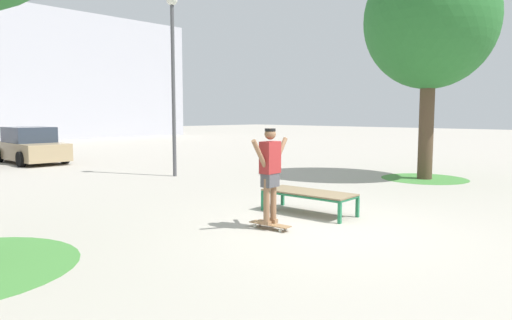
% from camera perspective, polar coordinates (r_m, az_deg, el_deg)
% --- Properties ---
extents(ground_plane, '(120.00, 120.00, 0.00)m').
position_cam_1_polar(ground_plane, '(8.33, 8.48, -8.43)').
color(ground_plane, '#B2AA9E').
extents(skate_box, '(0.90, 1.95, 0.46)m').
position_cam_1_polar(skate_box, '(9.43, 6.57, -4.18)').
color(skate_box, '#237A4C').
rests_on(skate_box, ground).
extents(skateboard, '(0.28, 0.82, 0.09)m').
position_cam_1_polar(skateboard, '(8.21, 1.74, -8.03)').
color(skateboard, '#9E754C').
rests_on(skateboard, ground).
extents(skater, '(1.00, 0.31, 1.69)m').
position_cam_1_polar(skater, '(8.03, 1.75, -1.12)').
color(skater, '#8E6647').
rests_on(skater, skateboard).
extents(tree_near_right, '(3.98, 3.98, 6.99)m').
position_cam_1_polar(tree_near_right, '(15.55, 20.84, 15.85)').
color(tree_near_right, brown).
rests_on(tree_near_right, ground).
extents(grass_patch_near_right, '(2.64, 2.64, 0.01)m').
position_cam_1_polar(grass_patch_near_right, '(15.42, 20.20, -2.18)').
color(grass_patch_near_right, '#47893D').
rests_on(grass_patch_near_right, ground).
extents(car_tan, '(1.93, 4.20, 1.50)m').
position_cam_1_polar(car_tan, '(21.40, -26.24, 1.54)').
color(car_tan, tan).
rests_on(car_tan, ground).
extents(light_post, '(0.36, 0.36, 5.83)m').
position_cam_1_polar(light_post, '(15.29, -10.30, 12.37)').
color(light_post, '#4C4C51').
rests_on(light_post, ground).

